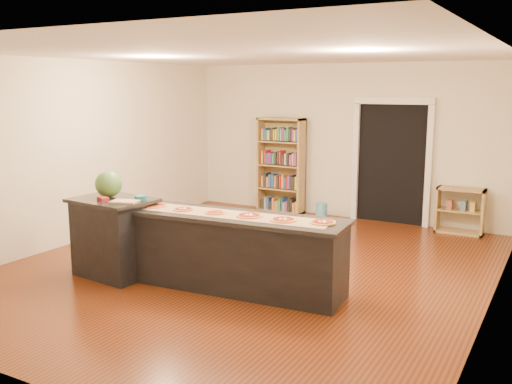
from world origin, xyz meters
The scene contains 18 objects.
room centered at (0.00, 0.00, 1.40)m, with size 6.00×7.00×2.80m.
doorway centered at (0.90, 3.46, 1.20)m, with size 1.40×0.09×2.21m.
kitchen_island centered at (0.23, -0.78, 0.46)m, with size 2.75×0.75×0.91m.
side_counter centered at (-1.35, -1.09, 0.51)m, with size 1.01×0.74×1.00m.
bookshelf centered at (-1.18, 3.29, 0.90)m, with size 0.90×0.32×1.81m, color tan.
low_shelf centered at (2.13, 3.29, 0.38)m, with size 0.76×0.32×0.76m, color tan.
waste_bin centered at (-0.24, 3.08, 0.15)m, with size 0.21×0.21×0.31m, color #59A3C7.
kraft_paper centered at (0.23, -0.78, 0.91)m, with size 2.39×0.43×0.00m, color tan.
watermelon centered at (-1.46, -1.04, 1.17)m, with size 0.34×0.34×0.34m, color #144214.
cutting_board centered at (-1.05, -1.19, 1.01)m, with size 0.32×0.21×0.02m, color tan.
package_red centered at (-1.35, -1.26, 1.03)m, with size 0.14×0.10×0.05m, color maroon.
package_teal centered at (-0.98, -0.98, 1.03)m, with size 0.15×0.15×0.06m, color #195966.
pizza_a centered at (-0.86, -0.85, 0.92)m, with size 0.30×0.30×0.02m.
pizza_b centered at (-0.42, -0.86, 0.92)m, with size 0.26×0.26×0.02m.
pizza_c centered at (0.02, -0.82, 0.92)m, with size 0.25×0.25×0.02m.
pizza_d centered at (0.45, -0.77, 0.92)m, with size 0.31×0.31×0.02m.
pizza_e centered at (0.89, -0.76, 0.92)m, with size 0.29×0.29×0.02m.
pizza_f centered at (1.33, -0.66, 0.92)m, with size 0.29×0.29×0.02m.
Camera 1 is at (3.66, -6.35, 2.40)m, focal length 40.00 mm.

